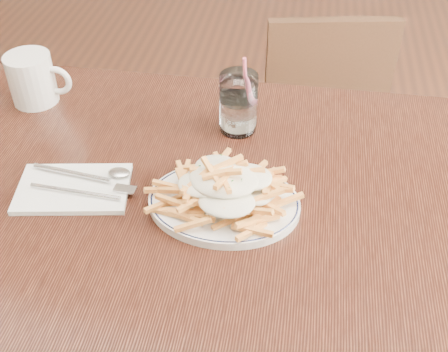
% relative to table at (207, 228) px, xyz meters
% --- Properties ---
extents(table, '(1.20, 0.80, 0.75)m').
position_rel_table_xyz_m(table, '(0.00, 0.00, 0.00)').
color(table, black).
rests_on(table, ground).
extents(chair_far, '(0.42, 0.42, 0.78)m').
position_rel_table_xyz_m(chair_far, '(0.20, 0.79, -0.23)').
color(chair_far, black).
rests_on(chair_far, ground).
extents(fries_plate, '(0.29, 0.25, 0.02)m').
position_rel_table_xyz_m(fries_plate, '(0.04, -0.02, 0.09)').
color(fries_plate, white).
rests_on(fries_plate, table).
extents(loaded_fries, '(0.23, 0.18, 0.07)m').
position_rel_table_xyz_m(loaded_fries, '(0.04, -0.02, 0.13)').
color(loaded_fries, '#E79C46').
rests_on(loaded_fries, fries_plate).
extents(napkin, '(0.21, 0.16, 0.01)m').
position_rel_table_xyz_m(napkin, '(-0.24, -0.02, 0.08)').
color(napkin, white).
rests_on(napkin, table).
extents(cutlery, '(0.21, 0.08, 0.01)m').
position_rel_table_xyz_m(cutlery, '(-0.24, -0.01, 0.09)').
color(cutlery, silver).
rests_on(cutlery, napkin).
extents(water_glass, '(0.08, 0.08, 0.17)m').
position_rel_table_xyz_m(water_glass, '(0.03, 0.21, 0.13)').
color(water_glass, white).
rests_on(water_glass, table).
extents(coffee_mug, '(0.14, 0.10, 0.11)m').
position_rel_table_xyz_m(coffee_mug, '(-0.42, 0.25, 0.13)').
color(coffee_mug, white).
rests_on(coffee_mug, table).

